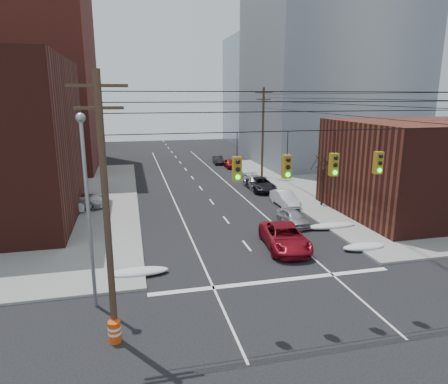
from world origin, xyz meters
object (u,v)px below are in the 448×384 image
lot_car_a (62,206)px  construction_barrel (115,331)px  red_pickup (285,237)px  lot_car_c (19,201)px  parked_car_b (285,198)px  parked_car_a (293,218)px  parked_car_c (261,184)px  lot_car_b (76,200)px  parked_car_e (230,163)px  parked_car_f (218,160)px  parked_car_d (256,182)px

lot_car_a → construction_barrel: size_ratio=3.97×
red_pickup → lot_car_c: 24.34m
parked_car_b → lot_car_a: size_ratio=1.14×
parked_car_a → lot_car_c: (-22.22, 9.75, 0.18)m
parked_car_a → parked_car_c: 11.94m
lot_car_b → red_pickup: bearing=-119.6°
parked_car_e → lot_car_a: bearing=-134.6°
parked_car_a → parked_car_b: bearing=70.4°
red_pickup → parked_car_f: red_pickup is taller
parked_car_d → lot_car_c: bearing=-172.6°
parked_car_d → lot_car_a: parked_car_d is taller
parked_car_a → parked_car_b: (1.58, 5.59, 0.07)m
red_pickup → parked_car_e: 31.03m
parked_car_c → construction_barrel: (-14.66, -24.61, -0.22)m
construction_barrel → parked_car_e: bearing=69.1°
lot_car_a → parked_car_f: bearing=-41.9°
parked_car_d → parked_car_f: bearing=91.0°
parked_car_e → lot_car_b: size_ratio=0.68×
lot_car_c → parked_car_b: bearing=-105.8°
parked_car_f → parked_car_d: bearing=-84.0°
parked_car_d → construction_barrel: 29.59m
parked_car_b → parked_car_e: (0.00, 20.72, -0.07)m
parked_car_a → construction_barrel: parked_car_a is taller
parked_car_e → lot_car_c: lot_car_c is taller
parked_car_e → lot_car_a: 27.56m
lot_car_a → construction_barrel: 20.53m
red_pickup → lot_car_a: bearing=149.7°
parked_car_b → lot_car_a: bearing=174.1°
parked_car_a → parked_car_d: bearing=81.2°
parked_car_c → lot_car_c: 23.64m
parked_car_e → parked_car_d: bearing=-90.5°
lot_car_b → construction_barrel: 21.84m
red_pickup → parked_car_a: red_pickup is taller
parked_car_c → lot_car_a: size_ratio=1.36×
parked_car_e → parked_car_a: bearing=-91.9°
red_pickup → parked_car_b: red_pickup is taller
parked_car_a → parked_car_c: bearing=79.7°
lot_car_a → lot_car_c: size_ratio=0.81×
red_pickup → lot_car_b: lot_car_b is taller
red_pickup → construction_barrel: bearing=-136.6°
parked_car_d → parked_car_f: parked_car_d is taller
parked_car_d → lot_car_a: bearing=-163.8°
parked_car_b → construction_barrel: bearing=-130.4°
lot_car_c → red_pickup: bearing=-131.7°
construction_barrel → lot_car_a: bearing=103.9°
parked_car_f → lot_car_a: 29.65m
parked_car_d → lot_car_a: size_ratio=1.28×
parked_car_b → lot_car_a: parked_car_b is taller
parked_car_a → parked_car_f: 30.06m
parked_car_e → lot_car_b: (-18.82, -17.57, 0.28)m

